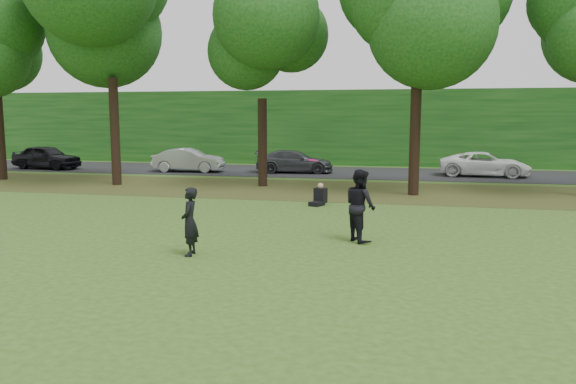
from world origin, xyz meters
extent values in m
plane|color=#324B17|center=(0.00, 0.00, 0.00)|extent=(120.00, 120.00, 0.00)
cube|color=#453818|center=(0.00, 13.00, 0.01)|extent=(60.00, 7.00, 0.01)
cube|color=black|center=(0.00, 21.00, 0.01)|extent=(70.00, 7.00, 0.02)
cube|color=#134314|center=(0.00, 27.00, 2.50)|extent=(70.00, 3.00, 5.00)
imported|color=black|center=(-1.27, 0.65, 0.82)|extent=(0.49, 0.66, 1.65)
imported|color=black|center=(2.58, 3.07, 0.97)|extent=(1.14, 1.19, 1.94)
imported|color=black|center=(-18.31, 19.10, 0.76)|extent=(4.48, 2.19, 1.47)
imported|color=#979A9E|center=(-8.99, 19.34, 0.71)|extent=(4.27, 1.72, 1.38)
imported|color=#3B3D42|center=(-2.75, 20.15, 0.67)|extent=(4.66, 2.33, 1.30)
imported|color=white|center=(7.83, 20.46, 0.68)|extent=(4.92, 2.57, 1.32)
cylinder|color=#DC1284|center=(1.46, 2.07, 2.23)|extent=(0.37, 0.37, 0.07)
cube|color=black|center=(0.48, 8.63, 0.08)|extent=(0.58, 0.67, 0.16)
cube|color=black|center=(0.58, 8.89, 0.36)|extent=(0.51, 0.47, 0.56)
sphere|color=tan|center=(0.58, 8.89, 0.72)|extent=(0.22, 0.22, 0.22)
cylinder|color=black|center=(-17.00, 13.60, 2.14)|extent=(0.44, 0.44, 4.28)
cylinder|color=black|center=(-10.00, 12.80, 2.54)|extent=(0.44, 0.44, 5.08)
sphere|color=#134314|center=(-10.00, 12.80, 8.47)|extent=(7.20, 7.20, 7.20)
cylinder|color=black|center=(-3.00, 13.90, 2.06)|extent=(0.44, 0.44, 4.12)
sphere|color=#134314|center=(-3.00, 13.90, 6.86)|extent=(5.80, 5.80, 5.80)
cylinder|color=black|center=(4.00, 12.30, 2.31)|extent=(0.44, 0.44, 4.62)
sphere|color=#134314|center=(4.00, 12.30, 7.70)|extent=(6.60, 6.60, 6.60)
camera|label=1|loc=(3.85, -11.73, 3.36)|focal=35.00mm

